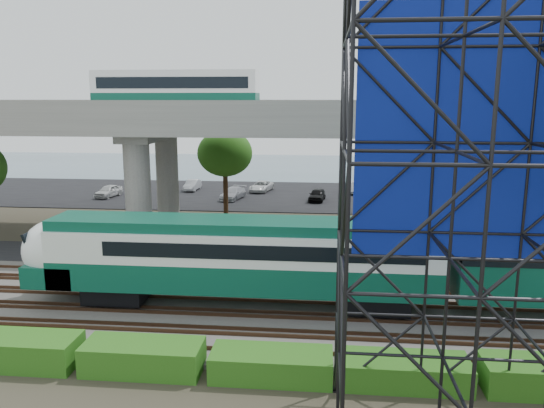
# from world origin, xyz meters

# --- Properties ---
(ground) EXTENTS (140.00, 140.00, 0.00)m
(ground) POSITION_xyz_m (0.00, 0.00, 0.00)
(ground) COLOR #474233
(ground) RESTS_ON ground
(ballast_bed) EXTENTS (90.00, 12.00, 0.20)m
(ballast_bed) POSITION_xyz_m (0.00, 2.00, 0.10)
(ballast_bed) COLOR slate
(ballast_bed) RESTS_ON ground
(service_road) EXTENTS (90.00, 5.00, 0.08)m
(service_road) POSITION_xyz_m (0.00, 10.50, 0.04)
(service_road) COLOR black
(service_road) RESTS_ON ground
(parking_lot) EXTENTS (90.00, 18.00, 0.08)m
(parking_lot) POSITION_xyz_m (0.00, 34.00, 0.04)
(parking_lot) COLOR black
(parking_lot) RESTS_ON ground
(harbor_water) EXTENTS (140.00, 40.00, 0.03)m
(harbor_water) POSITION_xyz_m (0.00, 56.00, 0.01)
(harbor_water) COLOR #3F5B67
(harbor_water) RESTS_ON ground
(rail_tracks) EXTENTS (90.00, 9.52, 0.16)m
(rail_tracks) POSITION_xyz_m (0.00, 2.00, 0.28)
(rail_tracks) COLOR #472D1E
(rail_tracks) RESTS_ON ballast_bed
(commuter_train) EXTENTS (29.30, 3.06, 4.30)m
(commuter_train) POSITION_xyz_m (1.12, 2.00, 2.88)
(commuter_train) COLOR black
(commuter_train) RESTS_ON rail_tracks
(overpass) EXTENTS (80.00, 12.00, 12.40)m
(overpass) POSITION_xyz_m (-0.59, 16.00, 8.21)
(overpass) COLOR #9E9B93
(overpass) RESTS_ON ground
(scaffold_tower) EXTENTS (9.36, 6.36, 15.00)m
(scaffold_tower) POSITION_xyz_m (7.90, -7.98, 7.47)
(scaffold_tower) COLOR black
(scaffold_tower) RESTS_ON ground
(hedge_strip) EXTENTS (34.60, 1.80, 1.20)m
(hedge_strip) POSITION_xyz_m (1.01, -4.30, 0.56)
(hedge_strip) COLOR #285E15
(hedge_strip) RESTS_ON ground
(trees) EXTENTS (40.94, 16.94, 7.69)m
(trees) POSITION_xyz_m (-4.67, 16.17, 5.57)
(trees) COLOR #382314
(trees) RESTS_ON ground
(suv) EXTENTS (4.57, 2.36, 1.23)m
(suv) POSITION_xyz_m (-12.70, 11.15, 0.70)
(suv) COLOR black
(suv) RESTS_ON service_road
(parked_cars) EXTENTS (39.82, 9.46, 1.27)m
(parked_cars) POSITION_xyz_m (0.34, 33.53, 0.69)
(parked_cars) COLOR silver
(parked_cars) RESTS_ON parking_lot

